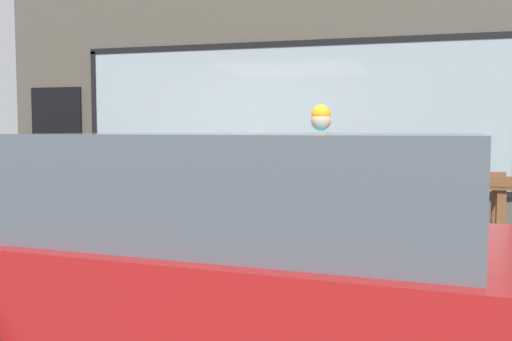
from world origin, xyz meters
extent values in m
plane|color=#474444|center=(0.00, 0.00, 0.00)|extent=(40.00, 40.00, 0.00)
cube|color=#4C473D|center=(0.00, 2.40, 1.90)|extent=(8.41, 0.20, 3.80)
cube|color=#8C9EA8|center=(0.33, 2.27, 1.61)|extent=(6.15, 0.03, 2.06)
cube|color=black|center=(0.33, 2.27, 2.64)|extent=(6.23, 0.06, 0.08)
cube|color=black|center=(0.33, 2.27, 0.58)|extent=(6.23, 0.06, 0.08)
cube|color=black|center=(-2.74, 2.27, 1.61)|extent=(0.08, 0.06, 2.06)
cube|color=black|center=(-2.38, 2.23, 0.84)|extent=(0.15, 0.03, 0.18)
cube|color=#338C4C|center=(-1.62, 2.23, 1.26)|extent=(0.14, 0.03, 0.22)
cube|color=#5999A5|center=(-0.81, 2.23, 0.90)|extent=(0.16, 0.03, 0.26)
cube|color=orange|center=(-0.05, 2.23, 1.25)|extent=(0.13, 0.03, 0.26)
cube|color=#2659B2|center=(0.74, 2.23, 0.86)|extent=(0.12, 0.03, 0.24)
cube|color=orange|center=(1.48, 2.23, 1.23)|extent=(0.13, 0.03, 0.20)
cube|color=silver|center=(2.24, 2.23, 0.90)|extent=(0.15, 0.03, 0.25)
cube|color=#2659B2|center=(3.01, 2.23, 1.25)|extent=(0.13, 0.03, 0.22)
cube|color=black|center=(-3.44, 2.27, 1.05)|extent=(0.90, 0.04, 2.10)
cube|color=brown|center=(-3.02, 0.65, 0.39)|extent=(0.09, 0.09, 0.79)
cube|color=brown|center=(-0.29, 0.55, 0.39)|extent=(0.09, 0.09, 0.79)
cube|color=brown|center=(-3.00, 1.16, 0.39)|extent=(0.09, 0.09, 0.79)
cube|color=brown|center=(-0.27, 1.06, 0.39)|extent=(0.09, 0.09, 0.79)
cube|color=brown|center=(-1.65, 0.85, 0.81)|extent=(2.95, 0.79, 0.04)
cube|color=brown|center=(-1.66, 0.55, 0.87)|extent=(2.93, 0.18, 0.12)
cube|color=brown|center=(-1.63, 1.16, 0.87)|extent=(2.93, 0.18, 0.12)
cube|color=yellow|center=(-2.94, 1.07, 0.84)|extent=(0.21, 0.24, 0.03)
cube|color=silver|center=(-2.49, 0.72, 0.84)|extent=(0.16, 0.24, 0.03)
cube|color=black|center=(-2.11, 0.91, 0.84)|extent=(0.18, 0.24, 0.02)
cube|color=#994CA5|center=(-1.61, 0.84, 0.84)|extent=(0.18, 0.22, 0.03)
cube|color=silver|center=(-1.17, 0.97, 0.84)|extent=(0.18, 0.24, 0.02)
cube|color=orange|center=(-0.76, 0.63, 0.84)|extent=(0.20, 0.25, 0.03)
cube|color=#994CA5|center=(-0.36, 0.77, 0.84)|extent=(0.14, 0.20, 0.03)
cube|color=brown|center=(0.27, 0.64, 0.41)|extent=(0.09, 0.09, 0.81)
cube|color=brown|center=(3.00, 0.54, 0.41)|extent=(0.09, 0.09, 0.81)
cube|color=brown|center=(0.29, 1.17, 0.41)|extent=(0.09, 0.09, 0.81)
cube|color=brown|center=(3.02, 1.07, 0.41)|extent=(0.09, 0.09, 0.81)
cube|color=brown|center=(1.65, 0.85, 0.83)|extent=(2.95, 0.80, 0.04)
cube|color=brown|center=(1.63, 0.54, 0.89)|extent=(2.93, 0.18, 0.12)
cube|color=brown|center=(1.66, 1.17, 0.89)|extent=(2.93, 0.18, 0.12)
cube|color=red|center=(0.35, 1.05, 0.87)|extent=(0.17, 0.23, 0.03)
cube|color=orange|center=(0.66, 1.06, 0.86)|extent=(0.17, 0.23, 0.02)
cube|color=yellow|center=(0.98, 1.07, 0.87)|extent=(0.16, 0.23, 0.03)
cube|color=#5999A5|center=(1.32, 0.65, 0.87)|extent=(0.21, 0.26, 0.03)
cube|color=#338C4C|center=(1.67, 0.95, 0.86)|extent=(0.17, 0.22, 0.02)
cube|color=#2659B2|center=(1.96, 1.06, 0.86)|extent=(0.17, 0.20, 0.02)
cube|color=#5999A5|center=(2.28, 0.98, 0.86)|extent=(0.20, 0.23, 0.02)
cube|color=#2659B2|center=(2.66, 0.64, 0.86)|extent=(0.18, 0.24, 0.02)
cube|color=red|center=(2.96, 1.03, 0.86)|extent=(0.18, 0.22, 0.02)
cylinder|color=black|center=(1.16, 0.28, 0.41)|extent=(0.14, 0.14, 0.82)
cylinder|color=black|center=(1.15, 0.44, 0.41)|extent=(0.14, 0.14, 0.82)
cube|color=#19A5E0|center=(1.16, 0.36, 1.11)|extent=(0.26, 0.48, 0.58)
cylinder|color=#19A5E0|center=(1.18, 0.07, 1.12)|extent=(0.09, 0.09, 0.55)
cylinder|color=#19A5E0|center=(1.13, 0.64, 1.12)|extent=(0.09, 0.09, 0.55)
sphere|color=tan|center=(1.16, 0.36, 1.53)|extent=(0.22, 0.22, 0.22)
sphere|color=orange|center=(1.16, 0.36, 1.59)|extent=(0.21, 0.21, 0.21)
ellipsoid|color=#99724C|center=(1.51, 0.19, 0.27)|extent=(0.25, 0.37, 0.21)
ellipsoid|color=black|center=(1.51, 0.19, 0.28)|extent=(0.25, 0.23, 0.22)
sphere|color=#99724C|center=(1.48, 0.40, 0.31)|extent=(0.19, 0.19, 0.19)
cylinder|color=#99724C|center=(1.54, -0.01, 0.30)|extent=(0.04, 0.10, 0.12)
cylinder|color=#99724C|center=(1.55, 0.30, 0.08)|extent=(0.04, 0.04, 0.16)
cylinder|color=#99724C|center=(1.45, 0.29, 0.08)|extent=(0.04, 0.04, 0.16)
cylinder|color=#99724C|center=(1.58, 0.10, 0.08)|extent=(0.04, 0.04, 0.16)
cylinder|color=#99724C|center=(1.47, 0.09, 0.08)|extent=(0.04, 0.04, 0.16)
cube|color=#A51919|center=(1.32, -2.72, 0.57)|extent=(4.19, 1.98, 0.55)
cube|color=#4C5660|center=(1.32, -2.72, 1.13)|extent=(2.39, 1.64, 0.56)
cylinder|color=black|center=(2.72, -2.00, 0.30)|extent=(0.61, 0.23, 0.60)
cylinder|color=black|center=(0.04, -1.79, 0.30)|extent=(0.61, 0.23, 0.60)
camera|label=1|loc=(2.13, -5.75, 1.44)|focal=40.00mm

